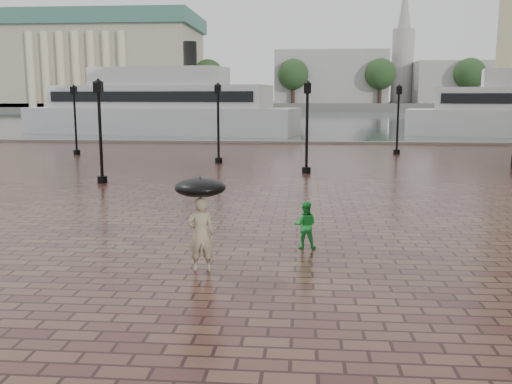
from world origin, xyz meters
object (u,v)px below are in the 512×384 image
(street_lamps, at_px, (224,122))
(ferry_near, at_px, (160,107))
(child_pedestrian, at_px, (305,225))
(adult_pedestrian, at_px, (201,234))

(street_lamps, distance_m, ferry_near, 26.97)
(street_lamps, relative_size, child_pedestrian, 18.08)
(adult_pedestrian, xyz_separation_m, child_pedestrian, (2.26, 2.05, -0.22))
(street_lamps, xyz_separation_m, child_pedestrian, (4.50, -17.92, -1.73))
(ferry_near, bearing_deg, adult_pedestrian, -65.02)
(adult_pedestrian, xyz_separation_m, ferry_near, (-12.19, 45.04, 1.90))
(adult_pedestrian, height_order, child_pedestrian, adult_pedestrian)
(street_lamps, relative_size, adult_pedestrian, 13.16)
(child_pedestrian, bearing_deg, ferry_near, -67.36)
(adult_pedestrian, bearing_deg, child_pedestrian, -146.15)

